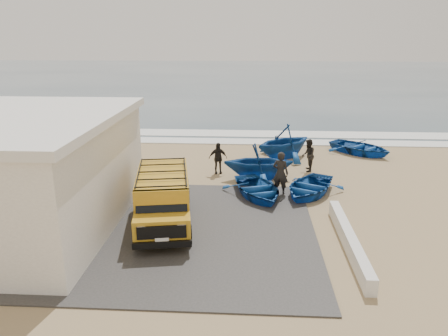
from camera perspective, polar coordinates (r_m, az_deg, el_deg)
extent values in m
plane|color=tan|center=(18.33, -1.58, -5.55)|extent=(160.00, 160.00, 0.00)
cube|color=#3D3A38|center=(16.80, -9.06, -7.89)|extent=(12.00, 10.00, 0.05)
cube|color=#385166|center=(73.18, 2.29, 11.70)|extent=(180.00, 88.00, 0.01)
cube|color=white|center=(29.72, 0.42, 3.50)|extent=(180.00, 1.60, 0.06)
cube|color=white|center=(32.15, 0.66, 4.55)|extent=(180.00, 2.20, 0.04)
cube|color=white|center=(18.09, -26.65, -1.02)|extent=(8.00, 9.00, 4.00)
cube|color=black|center=(17.68, -13.35, 2.03)|extent=(0.08, 0.70, 0.90)
cube|color=silver|center=(15.81, 16.02, -9.06)|extent=(0.35, 6.00, 0.55)
cube|color=gold|center=(17.02, -7.96, -3.30)|extent=(2.54, 4.17, 1.65)
cube|color=gold|center=(14.95, -8.09, -7.87)|extent=(2.03, 1.21, 0.90)
cube|color=black|center=(15.06, -8.17, -4.35)|extent=(1.78, 0.63, 0.72)
cube|color=black|center=(14.48, -8.15, -8.30)|extent=(1.61, 0.36, 0.45)
cube|color=black|center=(14.64, -8.08, -9.87)|extent=(1.93, 0.47, 0.22)
cube|color=black|center=(16.68, -8.09, -0.44)|extent=(2.40, 3.86, 0.06)
cylinder|color=black|center=(15.56, -11.30, -8.83)|extent=(0.34, 0.73, 0.70)
cylinder|color=black|center=(18.39, -10.56, -4.59)|extent=(0.34, 0.73, 0.70)
cylinder|color=black|center=(15.50, -4.65, -8.64)|extent=(0.34, 0.73, 0.70)
cylinder|color=black|center=(18.34, -4.99, -4.42)|extent=(0.34, 0.73, 0.70)
imported|color=#144B9D|center=(19.69, 4.38, -2.76)|extent=(3.72, 4.35, 0.76)
imported|color=#144B9D|center=(20.30, 11.03, -2.42)|extent=(4.00, 4.43, 0.75)
imported|color=#144B9D|center=(21.97, 4.52, 0.84)|extent=(3.68, 3.24, 1.82)
imported|color=#144B9D|center=(25.79, 7.83, 3.45)|extent=(5.07, 4.99, 2.02)
imported|color=#144B9D|center=(27.93, 17.35, 2.59)|extent=(4.72, 4.71, 0.81)
imported|color=black|center=(19.97, 7.39, -0.67)|extent=(0.86, 0.71, 2.01)
imported|color=black|center=(23.60, 10.93, 1.63)|extent=(0.76, 0.92, 1.73)
imported|color=black|center=(22.81, -0.81, 1.30)|extent=(1.03, 0.60, 1.66)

